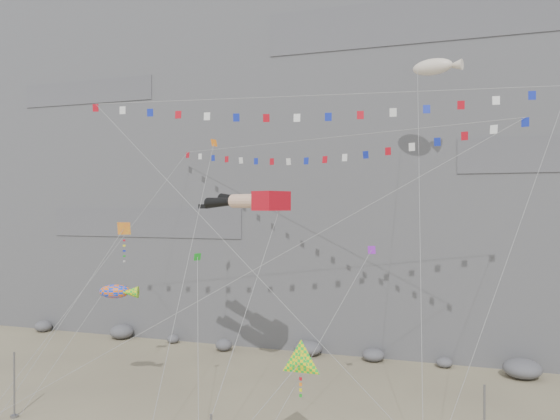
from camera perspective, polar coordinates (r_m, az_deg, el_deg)
name	(u,v)px	position (r m, az deg, el deg)	size (l,w,h in m)	color
cliff	(342,110)	(65.62, 6.49, 10.31)	(80.00, 28.00, 50.00)	slate
talus_boulders	(308,349)	(51.75, 2.95, -14.27)	(60.00, 3.00, 1.20)	slate
anchor_pole_left	(14,385)	(40.94, -26.02, -16.08)	(0.12, 0.12, 4.25)	slate
legs_kite	(250,201)	(39.67, -3.20, 0.93)	(7.82, 16.09, 18.85)	red
flag_banner_upper	(315,139)	(43.39, 3.68, 7.38)	(32.43, 21.32, 30.01)	red
flag_banner_lower	(313,96)	(37.63, 3.43, 11.82)	(31.74, 8.03, 23.79)	red
harlequin_kite	(124,229)	(42.11, -16.02, -1.92)	(5.39, 8.50, 14.81)	red
fish_windsock	(115,292)	(41.59, -16.89, -8.15)	(5.37, 6.61, 9.88)	#FF650D
delta_kite	(300,362)	(30.64, 2.13, -15.63)	(5.24, 5.65, 8.46)	yellow
blimp_windsock	(432,68)	(45.16, 15.64, 14.13)	(4.28, 16.61, 28.89)	#F1DFC6
small_kite_a	(213,147)	(42.58, -7.00, 6.59)	(2.93, 14.25, 23.13)	orange
small_kite_b	(370,253)	(36.24, 9.40, -4.42)	(5.61, 9.98, 15.09)	purple
small_kite_c	(197,260)	(36.25, -8.62, -5.18)	(4.28, 7.69, 13.04)	#189F20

